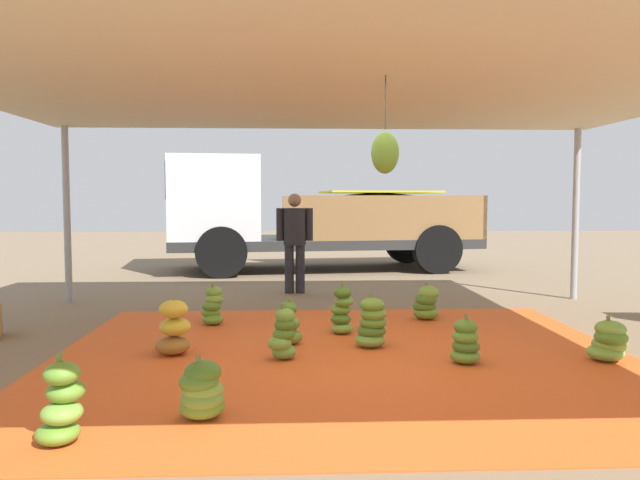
% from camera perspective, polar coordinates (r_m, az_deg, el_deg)
% --- Properties ---
extents(ground_plane, '(40.00, 40.00, 0.00)m').
position_cam_1_polar(ground_plane, '(8.89, 0.65, -6.02)').
color(ground_plane, '#7F6B51').
extents(tarp_orange, '(5.60, 4.95, 0.01)m').
position_cam_1_polar(tarp_orange, '(5.96, 2.23, -10.92)').
color(tarp_orange, '#E05B23').
rests_on(tarp_orange, ground).
extents(tent_canopy, '(8.00, 7.00, 2.65)m').
position_cam_1_polar(tent_canopy, '(5.77, 2.39, 14.27)').
color(tent_canopy, '#9EA0A5').
rests_on(tent_canopy, ground).
extents(banana_bunch_0, '(0.42, 0.43, 0.44)m').
position_cam_1_polar(banana_bunch_0, '(4.40, -11.03, -13.75)').
color(banana_bunch_0, '#60932D').
rests_on(banana_bunch_0, tarp_orange).
extents(banana_bunch_1, '(0.48, 0.48, 0.43)m').
position_cam_1_polar(banana_bunch_1, '(6.37, 25.46, -8.63)').
color(banana_bunch_1, '#75A83D').
rests_on(banana_bunch_1, tarp_orange).
extents(banana_bunch_2, '(0.32, 0.34, 0.51)m').
position_cam_1_polar(banana_bunch_2, '(7.51, -10.04, -6.18)').
color(banana_bunch_2, '#60932D').
rests_on(banana_bunch_2, tarp_orange).
extents(banana_bunch_3, '(0.29, 0.31, 0.49)m').
position_cam_1_polar(banana_bunch_3, '(6.41, -2.83, -7.91)').
color(banana_bunch_3, '#6B9E38').
rests_on(banana_bunch_3, tarp_orange).
extents(banana_bunch_4, '(0.34, 0.35, 0.58)m').
position_cam_1_polar(banana_bunch_4, '(6.91, 2.07, -6.74)').
color(banana_bunch_4, '#75A83D').
rests_on(banana_bunch_4, tarp_orange).
extents(banana_bunch_5, '(0.38, 0.38, 0.56)m').
position_cam_1_polar(banana_bunch_5, '(6.31, 4.89, -7.84)').
color(banana_bunch_5, '#75A83D').
rests_on(banana_bunch_5, tarp_orange).
extents(banana_bunch_6, '(0.43, 0.44, 0.47)m').
position_cam_1_polar(banana_bunch_6, '(7.79, 9.91, -5.89)').
color(banana_bunch_6, '#60932D').
rests_on(banana_bunch_6, tarp_orange).
extents(banana_bunch_7, '(0.39, 0.38, 0.57)m').
position_cam_1_polar(banana_bunch_7, '(4.20, -23.07, -14.10)').
color(banana_bunch_7, '#60932D').
rests_on(banana_bunch_7, tarp_orange).
extents(banana_bunch_8, '(0.41, 0.41, 0.57)m').
position_cam_1_polar(banana_bunch_8, '(6.17, -13.56, -8.15)').
color(banana_bunch_8, '#996628').
rests_on(banana_bunch_8, tarp_orange).
extents(banana_bunch_9, '(0.33, 0.33, 0.53)m').
position_cam_1_polar(banana_bunch_9, '(5.83, -3.46, -8.92)').
color(banana_bunch_9, '#6B9E38').
rests_on(banana_bunch_9, tarp_orange).
extents(banana_bunch_10, '(0.39, 0.39, 0.46)m').
position_cam_1_polar(banana_bunch_10, '(5.85, 13.49, -9.36)').
color(banana_bunch_10, '#60932D').
rests_on(banana_bunch_10, tarp_orange).
extents(cargo_truck_main, '(6.66, 3.07, 2.40)m').
position_cam_1_polar(cargo_truck_main, '(13.07, -1.04, 2.34)').
color(cargo_truck_main, '#2D2D2D').
rests_on(cargo_truck_main, ground).
extents(worker_0, '(0.59, 0.36, 1.62)m').
position_cam_1_polar(worker_0, '(9.82, -2.39, 0.45)').
color(worker_0, '#26262D').
rests_on(worker_0, ground).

